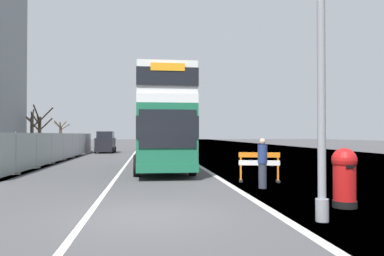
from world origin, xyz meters
The scene contains 12 objects.
ground centered at (0.63, 0.11, -0.05)m, with size 140.00×280.00×0.10m.
double_decker_bus centered at (0.71, 11.83, 2.66)m, with size 2.97×10.66×5.00m.
lamppost_foreground centered at (3.83, -1.00, 4.18)m, with size 0.29×0.70×8.83m.
red_pillar_postbox centered at (5.14, 0.49, 0.86)m, with size 0.65×0.65×1.57m.
roadworks_barrier centered at (4.45, 5.97, 0.76)m, with size 1.68×0.79×1.19m.
construction_site_fence centered at (-6.31, 20.25, 0.99)m, with size 0.44×27.40×2.05m.
car_oncoming_near centered at (-4.45, 31.62, 1.05)m, with size 1.94×3.96×2.22m.
car_receding_mid centered at (0.52, 38.91, 0.94)m, with size 1.99×4.23×1.98m.
bare_tree_far_verge_near centered at (-12.01, 34.98, 2.56)m, with size 2.70×3.48×5.10m.
bare_tree_far_verge_mid centered at (-14.17, 39.53, 2.52)m, with size 2.95×2.59×5.09m.
bare_tree_far_verge_far centered at (-13.88, 53.58, 2.05)m, with size 2.64×2.30×4.10m.
pedestrian_at_kerb centered at (4.05, 4.20, 0.90)m, with size 0.34×0.34×1.78m.
Camera 1 is at (0.01, -9.11, 1.93)m, focal length 35.91 mm.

